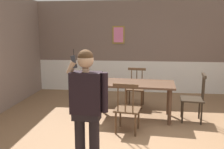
% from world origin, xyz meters
% --- Properties ---
extents(ground_plane, '(7.81, 7.81, 0.00)m').
position_xyz_m(ground_plane, '(0.00, 0.00, 0.00)').
color(ground_plane, '#846042').
extents(room_back_partition, '(6.44, 0.17, 2.71)m').
position_xyz_m(room_back_partition, '(-0.00, 3.55, 1.30)').
color(room_back_partition, '#756056').
rests_on(room_back_partition, ground_plane).
extents(dining_table, '(1.80, 0.96, 0.76)m').
position_xyz_m(dining_table, '(-0.22, 1.26, 0.67)').
color(dining_table, '#4C3323').
rests_on(dining_table, ground_plane).
extents(chair_near_window, '(0.50, 0.50, 0.94)m').
position_xyz_m(chair_near_window, '(-0.28, 0.45, 0.45)').
color(chair_near_window, '#513823').
rests_on(chair_near_window, ground_plane).
extents(chair_by_doorway, '(0.50, 0.50, 0.93)m').
position_xyz_m(chair_by_doorway, '(-0.16, 2.06, 0.46)').
color(chair_by_doorway, '#513823').
rests_on(chair_by_doorway, ground_plane).
extents(chair_at_table_head, '(0.50, 0.50, 0.99)m').
position_xyz_m(chair_at_table_head, '(1.04, 1.17, 0.48)').
color(chair_at_table_head, '#2D2319').
rests_on(chair_at_table_head, ground_plane).
extents(person_figure, '(0.56, 0.24, 1.61)m').
position_xyz_m(person_figure, '(-0.75, -0.76, 0.91)').
color(person_figure, black).
rests_on(person_figure, ground_plane).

